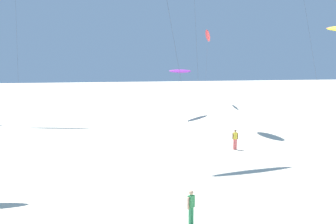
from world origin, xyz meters
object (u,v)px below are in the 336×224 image
flying_kite_5 (208,36)px  person_mid_field (235,139)px  person_foreground_walker (191,206)px  flying_kite_0 (181,71)px

flying_kite_5 → person_mid_field: (-9.25, -33.60, -11.38)m
person_foreground_walker → flying_kite_0: bearing=75.5°
person_foreground_walker → person_mid_field: (8.06, 13.41, 0.04)m
flying_kite_0 → person_foreground_walker: (-8.82, -34.10, -5.47)m
flying_kite_5 → person_foreground_walker: flying_kite_5 is taller
flying_kite_5 → person_foreground_walker: (-17.31, -47.01, -11.42)m
flying_kite_0 → person_mid_field: 21.41m
person_foreground_walker → person_mid_field: size_ratio=0.95×
person_foreground_walker → person_mid_field: bearing=59.0°
flying_kite_0 → person_foreground_walker: size_ratio=4.00×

